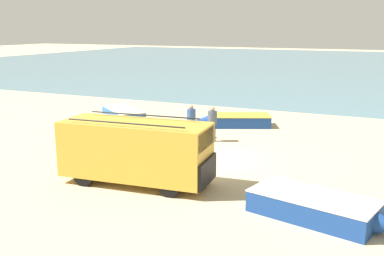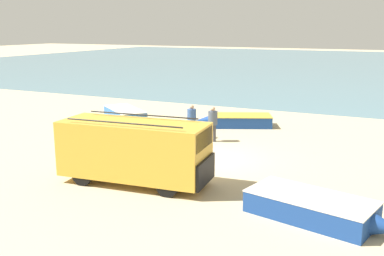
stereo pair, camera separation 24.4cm
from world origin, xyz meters
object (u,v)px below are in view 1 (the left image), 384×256
parked_van (136,150)px  fishing_rowboat_1 (236,120)px  fisherman_3 (191,118)px  fishing_rowboat_0 (122,113)px  fisherman_0 (212,121)px  fishing_rowboat_2 (318,207)px

parked_van → fishing_rowboat_1: bearing=84.0°
fishing_rowboat_1 → parked_van: bearing=65.6°
parked_van → fisherman_3: 6.89m
fishing_rowboat_0 → fisherman_0: (7.02, -2.88, 0.71)m
fisherman_3 → fishing_rowboat_2: bearing=-102.6°
parked_van → fishing_rowboat_0: bearing=120.2°
fishing_rowboat_0 → fishing_rowboat_2: 16.48m
fishing_rowboat_1 → fishing_rowboat_2: bearing=96.2°
fishing_rowboat_0 → fisherman_0: bearing=-164.9°
fishing_rowboat_2 → fisherman_0: fisherman_0 is taller
fishing_rowboat_1 → fisherman_3: (-1.12, -3.58, 0.69)m
fishing_rowboat_1 → fisherman_3: bearing=48.8°
parked_van → fishing_rowboat_1: (0.11, 10.39, -0.90)m
parked_van → fisherman_0: 6.65m
parked_van → fishing_rowboat_0: 11.76m
fishing_rowboat_2 → fishing_rowboat_0: bearing=156.6°
parked_van → fishing_rowboat_2: parked_van is taller
fishing_rowboat_2 → fisherman_3: fisherman_3 is taller
fishing_rowboat_1 → fisherman_0: (0.08, -3.74, 0.71)m
fishing_rowboat_2 → fisherman_3: size_ratio=2.65×
fishing_rowboat_1 → fishing_rowboat_0: bearing=-16.7°
fisherman_3 → parked_van: bearing=-139.6°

